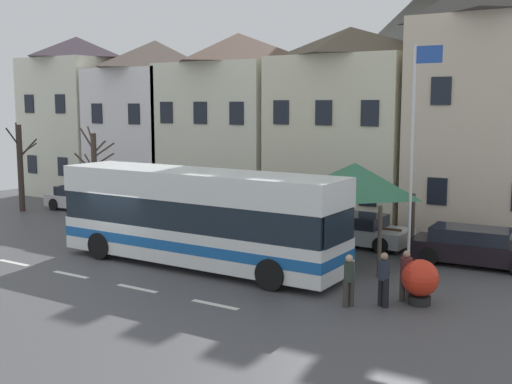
# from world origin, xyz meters

# --- Properties ---
(ground_plane) EXTENTS (40.00, 60.00, 0.07)m
(ground_plane) POSITION_xyz_m (0.00, -0.00, -0.03)
(ground_plane) COLOR #49494C
(townhouse_00) EXTENTS (5.47, 5.28, 9.77)m
(townhouse_00) POSITION_xyz_m (-14.53, 11.61, 4.89)
(townhouse_00) COLOR silver
(townhouse_00) RESTS_ON ground_plane
(townhouse_01) EXTENTS (5.56, 6.78, 9.32)m
(townhouse_01) POSITION_xyz_m (-8.79, 12.36, 4.66)
(townhouse_01) COLOR white
(townhouse_01) RESTS_ON ground_plane
(townhouse_02) EXTENTS (6.54, 6.82, 9.41)m
(townhouse_02) POSITION_xyz_m (-2.97, 12.38, 4.70)
(townhouse_02) COLOR silver
(townhouse_02) RESTS_ON ground_plane
(townhouse_03) EXTENTS (6.48, 5.37, 9.24)m
(townhouse_03) POSITION_xyz_m (3.83, 11.65, 4.62)
(townhouse_03) COLOR beige
(townhouse_03) RESTS_ON ground_plane
(townhouse_04) EXTENTS (6.47, 5.62, 11.32)m
(townhouse_04) POSITION_xyz_m (10.58, 11.78, 5.66)
(townhouse_04) COLOR beige
(townhouse_04) RESTS_ON ground_plane
(hilltop_castle) EXTENTS (35.36, 35.36, 25.83)m
(hilltop_castle) POSITION_xyz_m (3.89, 32.04, 9.27)
(hilltop_castle) COLOR #5D5D57
(hilltop_castle) RESTS_ON ground_plane
(transit_bus) EXTENTS (10.92, 2.61, 3.39)m
(transit_bus) POSITION_xyz_m (2.94, 1.07, 1.71)
(transit_bus) COLOR white
(transit_bus) RESTS_ON ground_plane
(bus_shelter) EXTENTS (3.60, 3.60, 3.60)m
(bus_shelter) POSITION_xyz_m (7.21, 4.78, 2.98)
(bus_shelter) COLOR #473D33
(bus_shelter) RESTS_ON ground_plane
(parked_car_00) EXTENTS (4.51, 2.15, 1.28)m
(parked_car_00) POSITION_xyz_m (-9.49, 7.26, 0.63)
(parked_car_00) COLOR silver
(parked_car_00) RESTS_ON ground_plane
(parked_car_01) EXTENTS (4.31, 2.19, 1.39)m
(parked_car_01) POSITION_xyz_m (-1.48, 7.14, 0.68)
(parked_car_01) COLOR maroon
(parked_car_01) RESTS_ON ground_plane
(parked_car_02) EXTENTS (4.65, 2.05, 1.33)m
(parked_car_02) POSITION_xyz_m (11.17, 6.46, 0.66)
(parked_car_02) COLOR black
(parked_car_02) RESTS_ON ground_plane
(parked_car_03) EXTENTS (4.35, 2.08, 1.25)m
(parked_car_03) POSITION_xyz_m (6.21, 7.25, 0.62)
(parked_car_03) COLOR silver
(parked_car_03) RESTS_ON ground_plane
(pedestrian_00) EXTENTS (0.28, 0.33, 1.51)m
(pedestrian_00) POSITION_xyz_m (9.29, -0.25, 0.78)
(pedestrian_00) COLOR #38332D
(pedestrian_00) RESTS_ON ground_plane
(pedestrian_01) EXTENTS (0.36, 0.31, 1.57)m
(pedestrian_01) POSITION_xyz_m (10.13, 0.27, 0.81)
(pedestrian_01) COLOR black
(pedestrian_01) RESTS_ON ground_plane
(pedestrian_02) EXTENTS (0.38, 0.35, 1.51)m
(pedestrian_02) POSITION_xyz_m (10.50, 1.08, 0.81)
(pedestrian_02) COLOR #38332D
(pedestrian_02) RESTS_ON ground_plane
(public_bench) EXTENTS (1.76, 0.48, 0.87)m
(public_bench) POSITION_xyz_m (7.32, 6.95, 0.48)
(public_bench) COLOR brown
(public_bench) RESTS_ON ground_plane
(flagpole) EXTENTS (0.95, 0.10, 7.64)m
(flagpole) POSITION_xyz_m (9.50, 4.37, 4.39)
(flagpole) COLOR silver
(flagpole) RESTS_ON ground_plane
(harbour_buoy) EXTENTS (1.06, 1.06, 1.31)m
(harbour_buoy) POSITION_xyz_m (10.93, 1.02, 0.73)
(harbour_buoy) COLOR black
(harbour_buoy) RESTS_ON ground_plane
(bare_tree_00) EXTENTS (1.39, 1.83, 4.70)m
(bare_tree_00) POSITION_xyz_m (-12.09, 5.24, 2.40)
(bare_tree_00) COLOR #382D28
(bare_tree_00) RESTS_ON ground_plane
(bare_tree_01) EXTENTS (2.01, 1.46, 4.59)m
(bare_tree_01) POSITION_xyz_m (-6.71, 5.37, 2.34)
(bare_tree_01) COLOR #47382D
(bare_tree_01) RESTS_ON ground_plane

